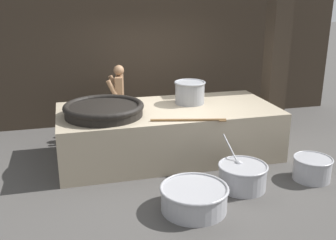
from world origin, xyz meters
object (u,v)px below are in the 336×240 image
object	(u,v)px
giant_wok_near	(104,109)
stock_pot	(190,92)
cook	(119,99)
prep_bowl_vegetables	(242,175)
prep_bowl_meat	(194,197)
prep_bowl_extra	(312,167)

from	to	relation	value
giant_wok_near	stock_pot	size ratio (longest dim) A/B	2.32
giant_wok_near	stock_pot	distance (m)	1.72
stock_pot	cook	world-z (taller)	cook
cook	prep_bowl_vegetables	size ratio (longest dim) A/B	1.53
giant_wok_near	cook	world-z (taller)	cook
stock_pot	prep_bowl_meat	bearing A→B (deg)	-105.96
stock_pot	cook	xyz separation A→B (m)	(-1.21, 0.97, -0.30)
cook	prep_bowl_extra	size ratio (longest dim) A/B	2.43
prep_bowl_extra	prep_bowl_vegetables	bearing A→B (deg)	179.50
prep_bowl_vegetables	prep_bowl_extra	size ratio (longest dim) A/B	1.59
giant_wok_near	prep_bowl_meat	world-z (taller)	giant_wok_near
giant_wok_near	prep_bowl_meat	size ratio (longest dim) A/B	1.41
stock_pot	prep_bowl_vegetables	bearing A→B (deg)	-80.97
prep_bowl_vegetables	prep_bowl_extra	world-z (taller)	prep_bowl_vegetables
prep_bowl_extra	prep_bowl_meat	bearing A→B (deg)	-169.14
stock_pot	prep_bowl_extra	size ratio (longest dim) A/B	0.94
cook	prep_bowl_vegetables	world-z (taller)	cook
stock_pot	prep_bowl_vegetables	xyz separation A→B (m)	(0.29, -1.83, -0.92)
cook	prep_bowl_meat	xyz separation A→B (m)	(0.57, -3.22, -0.63)
prep_bowl_vegetables	prep_bowl_meat	size ratio (longest dim) A/B	1.03
giant_wok_near	stock_pot	xyz separation A→B (m)	(1.67, 0.39, 0.10)
cook	prep_bowl_meat	world-z (taller)	cook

